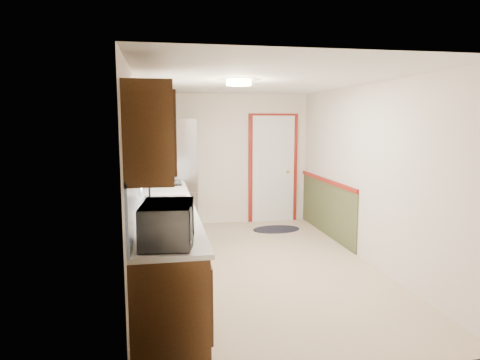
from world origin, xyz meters
name	(u,v)px	position (x,y,z in m)	size (l,w,h in m)	color
room_shell	(259,176)	(0.00, 0.00, 1.20)	(3.20, 5.20, 2.52)	#C4AC8A
kitchen_run	(162,215)	(-1.24, -0.29, 0.81)	(0.63, 4.00, 2.20)	#331C0B
back_wall_trim	(284,176)	(0.99, 2.21, 0.89)	(1.12, 2.30, 2.08)	maroon
ceiling_fixture	(239,83)	(-0.30, -0.20, 2.36)	(0.30, 0.30, 0.06)	#FFD88C
microwave	(168,219)	(-1.20, -1.95, 1.14)	(0.59, 0.33, 0.40)	white
refrigerator	(174,176)	(-1.02, 2.05, 0.97)	(0.87, 0.84, 1.94)	#B7B7BC
rug	(276,229)	(0.75, 1.80, 0.01)	(0.84, 0.54, 0.01)	black
cooktop	(164,183)	(-1.19, 1.40, 0.95)	(0.51, 0.61, 0.02)	black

